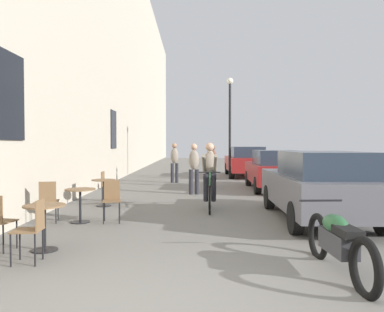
{
  "coord_description": "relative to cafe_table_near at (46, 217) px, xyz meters",
  "views": [
    {
      "loc": [
        0.33,
        -3.67,
        1.66
      ],
      "look_at": [
        0.24,
        16.95,
        1.05
      ],
      "focal_mm": 35.68,
      "sensor_mm": 36.0,
      "label": 1
    }
  ],
  "objects": [
    {
      "name": "pedestrian_mid",
      "position": [
        3.0,
        8.8,
        0.42
      ],
      "size": [
        0.37,
        0.29,
        1.68
      ],
      "color": "#26262D",
      "rests_on": "ground_plane"
    },
    {
      "name": "parked_car_nearest",
      "position": [
        5.06,
        2.33,
        0.27
      ],
      "size": [
        1.91,
        4.32,
        1.52
      ],
      "color": "#595960",
      "rests_on": "ground_plane"
    },
    {
      "name": "parked_car_second",
      "position": [
        5.32,
        8.0,
        0.24
      ],
      "size": [
        1.86,
        4.17,
        1.46
      ],
      "color": "maroon",
      "rests_on": "ground_plane"
    },
    {
      "name": "pedestrian_far",
      "position": [
        1.55,
        10.7,
        0.46
      ],
      "size": [
        0.35,
        0.26,
        1.73
      ],
      "color": "#26262D",
      "rests_on": "ground_plane"
    },
    {
      "name": "pedestrian_near",
      "position": [
        2.38,
        6.79,
        0.44
      ],
      "size": [
        0.36,
        0.27,
        1.7
      ],
      "color": "#26262D",
      "rests_on": "ground_plane"
    },
    {
      "name": "cyclist_on_bicycle",
      "position": [
        2.76,
        3.79,
        0.29
      ],
      "size": [
        0.52,
        1.76,
        1.74
      ],
      "color": "black",
      "rests_on": "ground_plane"
    },
    {
      "name": "cafe_chair_near_toward_street",
      "position": [
        0.08,
        -0.62,
        -0.0
      ],
      "size": [
        0.4,
        0.4,
        0.89
      ],
      "color": "black",
      "rests_on": "ground_plane"
    },
    {
      "name": "cafe_table_near",
      "position": [
        0.0,
        0.0,
        0.0
      ],
      "size": [
        0.64,
        0.64,
        0.72
      ],
      "color": "black",
      "rests_on": "ground_plane"
    },
    {
      "name": "street_lamp",
      "position": [
        4.15,
        12.59,
        2.59
      ],
      "size": [
        0.32,
        0.32,
        4.9
      ],
      "color": "black",
      "rests_on": "ground_plane"
    },
    {
      "name": "cafe_chair_far_toward_street",
      "position": [
        -0.15,
        5.01,
        -0.0
      ],
      "size": [
        0.39,
        0.39,
        0.89
      ],
      "color": "black",
      "rests_on": "ground_plane"
    },
    {
      "name": "cafe_table_mid",
      "position": [
        -0.08,
        2.16,
        0.0
      ],
      "size": [
        0.64,
        0.64,
        0.72
      ],
      "color": "black",
      "rests_on": "ground_plane"
    },
    {
      "name": "parked_motorcycle",
      "position": [
        4.19,
        -1.07,
        -0.12
      ],
      "size": [
        0.62,
        2.15,
        0.92
      ],
      "color": "black",
      "rests_on": "ground_plane"
    },
    {
      "name": "cafe_chair_mid_toward_wall",
      "position": [
        0.58,
        2.24,
        -0.0
      ],
      "size": [
        0.44,
        0.44,
        0.89
      ],
      "color": "black",
      "rests_on": "ground_plane"
    },
    {
      "name": "cafe_table_far",
      "position": [
        -0.08,
        4.33,
        0.0
      ],
      "size": [
        0.64,
        0.64,
        0.72
      ],
      "color": "black",
      "rests_on": "ground_plane"
    },
    {
      "name": "cafe_chair_mid_toward_street",
      "position": [
        -0.73,
        2.09,
        -0.0
      ],
      "size": [
        0.45,
        0.45,
        0.89
      ],
      "color": "black",
      "rests_on": "ground_plane"
    },
    {
      "name": "parked_car_third",
      "position": [
        5.1,
        13.88,
        0.29
      ],
      "size": [
        1.88,
        4.4,
        1.56
      ],
      "color": "maroon",
      "rests_on": "ground_plane"
    },
    {
      "name": "building_facade_left",
      "position": [
        -1.47,
        11.74,
        6.37
      ],
      "size": [
        0.54,
        68.0,
        13.79
      ],
      "color": "#B7AD99",
      "rests_on": "ground_plane"
    },
    {
      "name": "pedestrian_furthest",
      "position": [
        3.31,
        12.16,
        0.4
      ],
      "size": [
        0.36,
        0.28,
        1.64
      ],
      "color": "#26262D",
      "rests_on": "ground_plane"
    }
  ]
}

